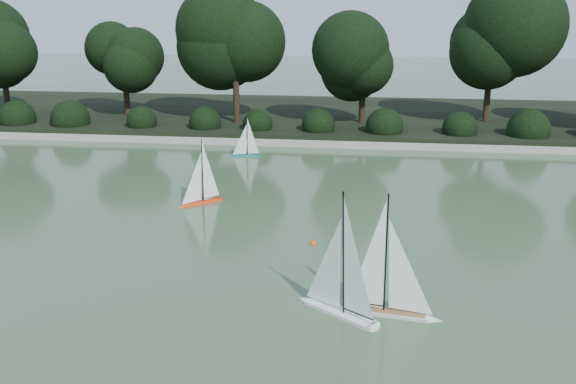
{
  "coord_description": "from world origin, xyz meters",
  "views": [
    {
      "loc": [
        1.18,
        -9.2,
        4.12
      ],
      "look_at": [
        -0.23,
        2.04,
        0.7
      ],
      "focal_mm": 40.0,
      "sensor_mm": 36.0,
      "label": 1
    }
  ],
  "objects_px": {
    "sailboat_white_a": "(335,292)",
    "race_buoy": "(313,244)",
    "sailboat_teal": "(244,150)",
    "sailboat_white_b": "(396,296)",
    "sailboat_orange": "(198,194)"
  },
  "relations": [
    {
      "from": "sailboat_white_a",
      "to": "race_buoy",
      "type": "height_order",
      "value": "sailboat_white_a"
    },
    {
      "from": "sailboat_white_a",
      "to": "sailboat_teal",
      "type": "bearing_deg",
      "value": 108.53
    },
    {
      "from": "sailboat_white_b",
      "to": "sailboat_orange",
      "type": "distance_m",
      "value": 5.94
    },
    {
      "from": "sailboat_white_a",
      "to": "race_buoy",
      "type": "distance_m",
      "value": 2.58
    },
    {
      "from": "sailboat_orange",
      "to": "sailboat_teal",
      "type": "height_order",
      "value": "sailboat_orange"
    },
    {
      "from": "sailboat_white_b",
      "to": "sailboat_teal",
      "type": "distance_m",
      "value": 9.56
    },
    {
      "from": "sailboat_teal",
      "to": "race_buoy",
      "type": "height_order",
      "value": "sailboat_teal"
    },
    {
      "from": "sailboat_orange",
      "to": "sailboat_teal",
      "type": "distance_m",
      "value": 4.31
    },
    {
      "from": "sailboat_orange",
      "to": "sailboat_white_b",
      "type": "bearing_deg",
      "value": -48.83
    },
    {
      "from": "sailboat_white_a",
      "to": "sailboat_white_b",
      "type": "bearing_deg",
      "value": 0.89
    },
    {
      "from": "race_buoy",
      "to": "sailboat_orange",
      "type": "bearing_deg",
      "value": 142.54
    },
    {
      "from": "sailboat_white_a",
      "to": "sailboat_orange",
      "type": "xyz_separation_m",
      "value": [
        -3.09,
        4.49,
        -0.07
      ]
    },
    {
      "from": "sailboat_white_a",
      "to": "sailboat_white_b",
      "type": "distance_m",
      "value": 0.82
    },
    {
      "from": "sailboat_white_a",
      "to": "sailboat_teal",
      "type": "xyz_separation_m",
      "value": [
        -2.95,
        8.8,
        -0.11
      ]
    },
    {
      "from": "race_buoy",
      "to": "sailboat_teal",
      "type": "bearing_deg",
      "value": 111.2
    }
  ]
}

